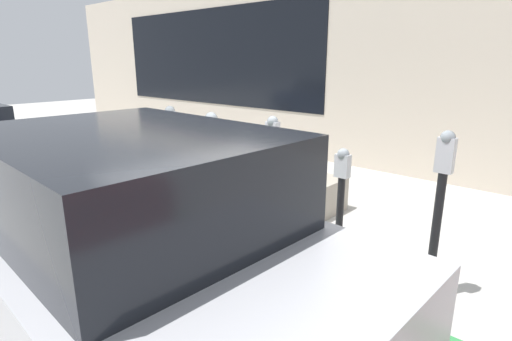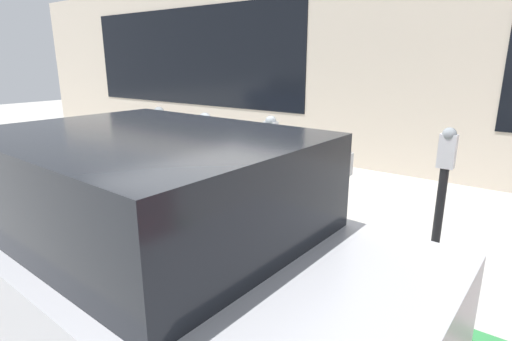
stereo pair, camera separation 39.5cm
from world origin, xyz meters
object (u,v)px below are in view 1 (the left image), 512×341
Objects in this scene: parking_meter_middle at (272,161)px; parking_meter_fourth at (212,140)px; parking_meter_nearest at (439,201)px; planter_box at (286,177)px; parked_car_middle at (125,237)px; parking_meter_farthest at (172,140)px; parking_meter_second at (341,196)px.

parking_meter_middle is 1.01m from parking_meter_fourth.
parking_meter_nearest is 0.95× the size of planter_box.
parking_meter_fourth is (1.00, 0.04, 0.12)m from parking_meter_middle.
parking_meter_fourth is 2.45m from parked_car_middle.
parking_meter_nearest is at bearing -178.99° from parking_meter_farthest.
parking_meter_nearest is at bearing 155.94° from planter_box.
parking_meter_farthest is (0.91, -0.02, -0.12)m from parking_meter_fourth.
parking_meter_fourth is at bearing 76.85° from planter_box.
parking_meter_second is 2.88m from parking_meter_farthest.
parking_meter_middle is 1.02× the size of parking_meter_farthest.
parking_meter_farthest is 0.36× the size of parked_car_middle.
parking_meter_second is at bearing 177.29° from parking_meter_middle.
parking_meter_farthest is at bearing 45.41° from planter_box.
parking_meter_fourth is (2.88, 0.09, 0.18)m from parking_meter_nearest.
parking_meter_second reaches higher than planter_box.
parking_meter_fourth reaches higher than parking_meter_second.
parking_meter_farthest is 3.04m from parked_car_middle.
parking_meter_nearest is 1.03× the size of parking_meter_middle.
parking_meter_fourth is at bearing 1.75° from parking_meter_nearest.
parking_meter_second is 2.15m from parked_car_middle.
parking_meter_middle is at bearing -179.54° from parking_meter_farthest.
parking_meter_middle is (1.88, 0.05, 0.06)m from parking_meter_nearest.
parked_car_middle is at bearing 97.95° from parking_meter_middle.
parking_meter_middle is at bearing -2.71° from parking_meter_second.
parking_meter_fourth is 0.99× the size of parking_meter_farthest.
parking_meter_middle reaches higher than parking_meter_farthest.
planter_box is (-0.29, -1.24, -0.72)m from parking_meter_fourth.
parking_meter_fourth is at bearing 2.09° from parking_meter_middle.
parking_meter_nearest reaches higher than parking_meter_farthest.
parking_meter_fourth is at bearing -55.70° from parked_car_middle.
parking_meter_second is 1.98m from parking_meter_fourth.
parking_meter_farthest is at bearing -41.15° from parked_car_middle.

